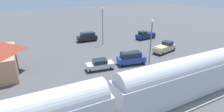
% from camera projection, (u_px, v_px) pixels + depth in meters
% --- Properties ---
extents(ground_plane, '(200.00, 200.00, 0.00)m').
position_uv_depth(ground_plane, '(126.00, 59.00, 33.52)').
color(ground_plane, '#4C4C4F').
extents(railway_track, '(4.80, 70.00, 0.30)m').
position_uv_depth(railway_track, '(185.00, 95.00, 21.91)').
color(railway_track, gray).
rests_on(railway_track, ground).
extents(platform, '(3.20, 46.00, 0.30)m').
position_uv_depth(platform, '(163.00, 81.00, 25.20)').
color(platform, '#A8A399').
rests_on(platform, ground).
extents(pedestrian_on_platform, '(0.36, 0.36, 1.71)m').
position_uv_depth(pedestrian_on_platform, '(121.00, 85.00, 22.00)').
color(pedestrian_on_platform, '#23284C').
rests_on(pedestrian_on_platform, platform).
extents(pedestrian_waiting_far, '(0.36, 0.36, 1.71)m').
position_uv_depth(pedestrian_waiting_far, '(192.00, 64.00, 28.13)').
color(pedestrian_waiting_far, brown).
rests_on(pedestrian_waiting_far, platform).
extents(suv_blue, '(2.87, 5.19, 2.22)m').
position_uv_depth(suv_blue, '(131.00, 58.00, 30.84)').
color(suv_blue, '#283D9E').
rests_on(suv_blue, ground).
extents(pickup_navy, '(2.45, 5.56, 2.14)m').
position_uv_depth(pickup_navy, '(145.00, 35.00, 46.26)').
color(pickup_navy, navy).
rests_on(pickup_navy, ground).
extents(sedan_silver, '(2.46, 4.71, 1.74)m').
position_uv_depth(sedan_silver, '(100.00, 64.00, 28.85)').
color(sedan_silver, silver).
rests_on(sedan_silver, ground).
extents(suv_black, '(2.22, 5.00, 2.22)m').
position_uv_depth(suv_black, '(87.00, 37.00, 44.21)').
color(suv_black, black).
rests_on(suv_black, ground).
extents(pickup_tan, '(3.14, 5.70, 2.14)m').
position_uv_depth(pickup_tan, '(165.00, 47.00, 36.64)').
color(pickup_tan, '#C6B284').
rests_on(pickup_tan, ground).
extents(light_pole_near_platform, '(0.44, 0.44, 8.51)m').
position_uv_depth(light_pole_near_platform, '(151.00, 42.00, 25.48)').
color(light_pole_near_platform, '#515156').
rests_on(light_pole_near_platform, ground).
extents(light_pole_lot_center, '(0.44, 0.44, 8.48)m').
position_uv_depth(light_pole_lot_center, '(102.00, 22.00, 40.36)').
color(light_pole_lot_center, '#515156').
rests_on(light_pole_lot_center, ground).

